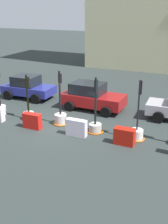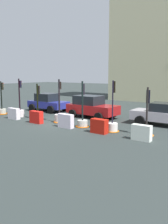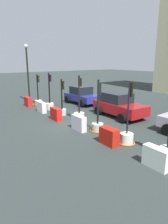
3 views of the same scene
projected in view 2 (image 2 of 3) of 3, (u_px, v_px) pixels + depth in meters
name	position (u px, v px, depth m)	size (l,w,h in m)	color
ground_plane	(58.00, 123.00, 18.17)	(120.00, 120.00, 0.00)	#2B3331
traffic_light_0	(2.00, 109.00, 22.15)	(0.98, 0.98, 2.88)	#B3B3A1
traffic_light_1	(20.00, 110.00, 20.77)	(0.68, 0.68, 3.14)	silver
traffic_light_2	(38.00, 112.00, 19.48)	(0.62, 0.62, 2.78)	#ACB6AE
traffic_light_3	(60.00, 116.00, 18.39)	(0.89, 0.89, 3.15)	beige
traffic_light_4	(82.00, 120.00, 16.88)	(0.93, 0.93, 3.07)	#B5B3A9
traffic_light_5	(112.00, 125.00, 15.53)	(0.87, 0.87, 3.16)	silver
traffic_light_6	(146.00, 128.00, 14.49)	(0.88, 0.88, 2.80)	beige
construction_barrier_1	(14.00, 114.00, 19.76)	(1.11, 0.39, 0.86)	silver
construction_barrier_2	(36.00, 117.00, 18.12)	(1.06, 0.42, 0.88)	red
construction_barrier_3	(66.00, 121.00, 16.61)	(1.13, 0.38, 0.92)	silver
construction_barrier_4	(99.00, 126.00, 15.11)	(1.03, 0.50, 0.86)	red
construction_barrier_5	(142.00, 133.00, 13.49)	(1.07, 0.41, 0.85)	white
car_red_compact	(92.00, 107.00, 20.40)	(4.20, 2.38, 1.78)	maroon
car_blue_estate	(48.00, 102.00, 23.82)	(3.83, 2.27, 1.69)	navy
car_silver_hatchback	(164.00, 114.00, 17.21)	(4.39, 2.21, 1.57)	#AFA8B2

